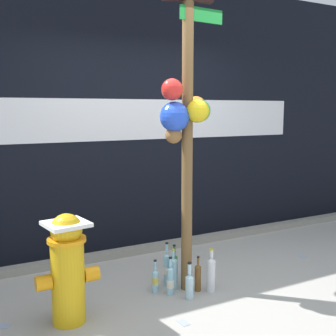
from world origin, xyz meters
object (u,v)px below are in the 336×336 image
(bottle_6, at_px, (198,277))
(bottle_8, at_px, (155,280))
(bottle_5, at_px, (167,268))
(bottle_3, at_px, (170,280))
(bottle_7, at_px, (188,263))
(bottle_4, at_px, (173,272))
(bottle_2, at_px, (211,273))
(bottle_0, at_px, (174,268))
(fire_hydrant, at_px, (68,266))
(memorial_post, at_px, (186,100))
(bottle_1, at_px, (189,285))

(bottle_6, relative_size, bottle_8, 1.07)
(bottle_5, bearing_deg, bottle_8, -152.01)
(bottle_6, bearing_deg, bottle_5, 129.49)
(bottle_3, relative_size, bottle_8, 1.14)
(bottle_3, xyz_separation_m, bottle_7, (0.33, 0.25, 0.01))
(bottle_5, relative_size, bottle_8, 1.37)
(bottle_4, bearing_deg, bottle_2, -38.18)
(bottle_0, xyz_separation_m, bottle_6, (0.10, -0.26, -0.01))
(bottle_0, relative_size, bottle_5, 0.90)
(bottle_2, xyz_separation_m, bottle_3, (-0.36, 0.12, -0.04))
(bottle_4, relative_size, bottle_7, 1.01)
(bottle_0, bearing_deg, bottle_4, -122.32)
(bottle_2, relative_size, bottle_6, 1.23)
(bottle_7, bearing_deg, bottle_4, -148.08)
(bottle_0, bearing_deg, bottle_7, 13.16)
(bottle_8, bearing_deg, bottle_3, -45.05)
(bottle_2, height_order, bottle_6, bottle_2)
(bottle_6, xyz_separation_m, bottle_7, (0.07, 0.30, 0.01))
(bottle_7, bearing_deg, bottle_2, -86.28)
(fire_hydrant, height_order, bottle_3, fire_hydrant)
(bottle_6, height_order, bottle_7, bottle_7)
(bottle_2, bearing_deg, bottle_8, 154.32)
(bottle_5, bearing_deg, bottle_0, 14.18)
(bottle_3, bearing_deg, memorial_post, 11.64)
(bottle_0, xyz_separation_m, bottle_2, (0.20, -0.33, 0.03))
(memorial_post, height_order, bottle_2, memorial_post)
(bottle_0, xyz_separation_m, bottle_4, (-0.07, -0.11, 0.01))
(bottle_7, relative_size, bottle_8, 1.22)
(bottle_5, bearing_deg, bottle_1, -82.41)
(memorial_post, bearing_deg, bottle_4, 145.53)
(bottle_2, xyz_separation_m, bottle_7, (-0.02, 0.37, -0.03))
(fire_hydrant, xyz_separation_m, bottle_3, (0.93, 0.06, -0.32))
(bottle_1, bearing_deg, bottle_0, 82.67)
(bottle_1, relative_size, bottle_6, 1.01)
(memorial_post, bearing_deg, bottle_6, -44.77)
(bottle_5, bearing_deg, bottle_6, -50.51)
(memorial_post, distance_m, bottle_0, 1.59)
(memorial_post, bearing_deg, bottle_8, 166.44)
(fire_hydrant, bearing_deg, bottle_7, 13.98)
(bottle_2, height_order, bottle_8, bottle_2)
(memorial_post, bearing_deg, bottle_3, -168.36)
(memorial_post, relative_size, bottle_1, 8.80)
(bottle_2, distance_m, bottle_5, 0.43)
(fire_hydrant, xyz_separation_m, bottle_6, (1.19, 0.01, -0.32))
(bottle_4, height_order, bottle_6, bottle_4)
(bottle_1, relative_size, bottle_8, 1.08)
(bottle_2, distance_m, bottle_6, 0.13)
(bottle_1, xyz_separation_m, bottle_5, (-0.05, 0.34, 0.04))
(fire_hydrant, relative_size, bottle_3, 2.50)
(bottle_5, height_order, bottle_8, bottle_5)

